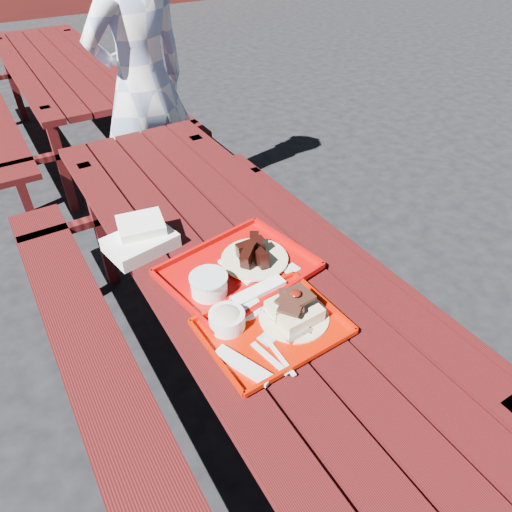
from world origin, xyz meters
name	(u,v)px	position (x,y,z in m)	size (l,w,h in m)	color
ground	(240,373)	(0.00, 0.00, 0.00)	(60.00, 60.00, 0.00)	black
picnic_table_near	(236,286)	(0.00, 0.00, 0.56)	(1.41, 2.40, 0.75)	#470D0E
picnic_table_far	(65,85)	(0.00, 2.80, 0.56)	(1.41, 2.40, 0.75)	#470D0E
near_tray	(269,319)	(-0.10, -0.39, 0.78)	(0.42, 0.35, 0.13)	#BB1300
far_tray	(238,270)	(-0.06, -0.13, 0.77)	(0.54, 0.46, 0.08)	#B30606
white_cloth	(141,238)	(-0.29, 0.19, 0.79)	(0.27, 0.22, 0.10)	white
person	(143,85)	(0.22, 1.48, 0.90)	(0.65, 0.43, 1.79)	#98AAD4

